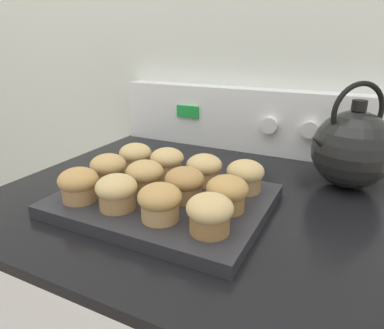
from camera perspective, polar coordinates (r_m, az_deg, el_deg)
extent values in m
cube|color=silver|center=(0.97, 11.01, 19.38)|extent=(8.00, 0.05, 2.40)
cube|color=black|center=(0.70, 1.15, -5.00)|extent=(0.75, 0.67, 0.02)
cube|color=white|center=(0.94, 9.32, 7.35)|extent=(0.74, 0.05, 0.17)
cube|color=green|center=(0.97, -0.72, 8.81)|extent=(0.07, 0.01, 0.03)
cylinder|color=white|center=(0.89, 12.79, 6.38)|extent=(0.04, 0.02, 0.04)
cylinder|color=white|center=(0.87, 19.10, 5.51)|extent=(0.04, 0.02, 0.04)
cylinder|color=white|center=(0.86, 25.56, 4.54)|extent=(0.04, 0.02, 0.04)
cube|color=#28282D|center=(0.63, -4.62, -5.96)|extent=(0.37, 0.28, 0.02)
cylinder|color=#A37A4C|center=(0.63, -18.22, -4.35)|extent=(0.06, 0.06, 0.03)
ellipsoid|color=tan|center=(0.62, -18.45, -2.44)|extent=(0.07, 0.07, 0.04)
cylinder|color=#A37A4C|center=(0.58, -12.34, -5.73)|extent=(0.06, 0.06, 0.03)
ellipsoid|color=tan|center=(0.57, -12.50, -3.69)|extent=(0.07, 0.07, 0.04)
cylinder|color=tan|center=(0.54, -5.33, -7.58)|extent=(0.06, 0.06, 0.03)
ellipsoid|color=tan|center=(0.53, -5.41, -5.40)|extent=(0.07, 0.07, 0.04)
cylinder|color=olive|center=(0.50, 2.95, -9.57)|extent=(0.06, 0.06, 0.03)
ellipsoid|color=tan|center=(0.49, 3.00, -7.28)|extent=(0.07, 0.07, 0.04)
cylinder|color=olive|center=(0.68, -13.66, -1.82)|extent=(0.06, 0.06, 0.03)
ellipsoid|color=tan|center=(0.68, -13.81, -0.04)|extent=(0.07, 0.07, 0.04)
cylinder|color=olive|center=(0.64, -7.81, -3.11)|extent=(0.06, 0.06, 0.03)
ellipsoid|color=tan|center=(0.63, -7.90, -1.21)|extent=(0.07, 0.07, 0.04)
cylinder|color=#A37A4C|center=(0.60, -1.24, -4.47)|extent=(0.06, 0.06, 0.03)
ellipsoid|color=#B2844C|center=(0.59, -1.26, -2.47)|extent=(0.07, 0.07, 0.04)
cylinder|color=olive|center=(0.57, 5.82, -6.07)|extent=(0.06, 0.06, 0.03)
ellipsoid|color=tan|center=(0.56, 5.90, -3.98)|extent=(0.07, 0.07, 0.04)
cylinder|color=tan|center=(0.74, -9.33, 0.24)|extent=(0.06, 0.06, 0.03)
ellipsoid|color=tan|center=(0.74, -9.43, 1.90)|extent=(0.07, 0.07, 0.04)
cylinder|color=tan|center=(0.70, -4.14, -0.67)|extent=(0.06, 0.06, 0.03)
ellipsoid|color=tan|center=(0.70, -4.19, 1.07)|extent=(0.07, 0.07, 0.04)
cylinder|color=tan|center=(0.66, 2.02, -1.91)|extent=(0.06, 0.06, 0.03)
ellipsoid|color=tan|center=(0.66, 2.04, -0.08)|extent=(0.07, 0.07, 0.04)
cylinder|color=#A37A4C|center=(0.64, 8.79, -3.02)|extent=(0.06, 0.06, 0.03)
ellipsoid|color=tan|center=(0.63, 8.90, -1.14)|extent=(0.07, 0.07, 0.04)
sphere|color=black|center=(0.76, 25.10, 2.27)|extent=(0.16, 0.16, 0.16)
cylinder|color=black|center=(0.74, 26.12, 8.84)|extent=(0.03, 0.03, 0.02)
cone|color=black|center=(0.71, 20.86, 3.37)|extent=(0.07, 0.07, 0.06)
torus|color=black|center=(0.74, 25.96, 7.79)|extent=(0.10, 0.09, 0.12)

